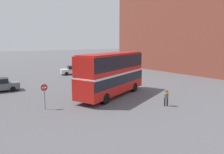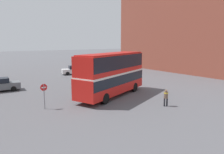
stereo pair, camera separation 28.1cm
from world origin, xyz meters
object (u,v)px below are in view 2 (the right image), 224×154
Objects in this scene: parked_car_kerb_far at (0,85)px; parked_car_side_street at (75,70)px; double_decker_bus at (112,72)px; pedestrian_foreground at (166,96)px; no_entry_sign at (44,92)px.

parked_car_side_street is at bearing 34.01° from parked_car_kerb_far.
double_decker_bus is 6.57m from pedestrian_foreground.
no_entry_sign is at bearing 70.99° from parked_car_side_street.
no_entry_sign is at bearing -72.67° from parked_car_kerb_far.
double_decker_bus is 2.13× the size of parked_car_side_street.
no_entry_sign is (-7.64, -0.33, -1.17)m from double_decker_bus.
pedestrian_foreground is at bearing -48.15° from parked_car_kerb_far.
no_entry_sign is (-9.44, 5.74, 0.56)m from pedestrian_foreground.
parked_car_kerb_far is at bearing -109.29° from pedestrian_foreground.
double_decker_bus reaches higher than pedestrian_foreground.
no_entry_sign is at bearing 160.59° from double_decker_bus.
parked_car_side_street reaches higher than pedestrian_foreground.
pedestrian_foreground is at bearing -95.37° from double_decker_bus.
parked_car_kerb_far is 0.94× the size of parked_car_side_street.
pedestrian_foreground is 23.08m from parked_car_side_street.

